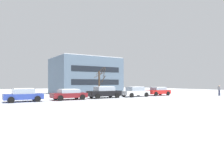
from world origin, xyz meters
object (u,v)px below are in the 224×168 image
Objects in this scene: parked_car_white at (135,92)px; pedestrian_crossing at (219,90)px; parked_car_maroon at (69,94)px; parked_car_red at (158,91)px; parked_car_black at (104,92)px; parked_car_blue at (23,95)px.

parked_car_white is 13.90m from pedestrian_crossing.
parked_car_red is (15.14, 0.36, 0.03)m from parked_car_maroon.
pedestrian_crossing is (12.91, -5.14, 0.22)m from parked_car_white.
parked_car_white reaches higher than parked_car_red.
parked_car_black is at bearing 163.32° from pedestrian_crossing.
parked_car_white is (5.05, -0.25, -0.03)m from parked_car_black.
parked_car_black is 1.09× the size of parked_car_white.
pedestrian_crossing reaches higher than parked_car_blue.
parked_car_blue is 5.05m from parked_car_maroon.
pedestrian_crossing is at bearing -10.59° from parked_car_blue.
parked_car_white is 2.50× the size of pedestrian_crossing.
pedestrian_crossing reaches higher than parked_car_maroon.
parked_car_maroon is 10.10m from parked_car_white.
parked_car_blue is 0.95× the size of parked_car_maroon.
parked_car_black is at bearing 2.73° from parked_car_maroon.
pedestrian_crossing is (28.06, -5.25, 0.24)m from parked_car_blue.
parked_car_blue is 10.10m from parked_car_black.
parked_car_maroon is 15.15m from parked_car_red.
parked_car_blue is at bearing 178.82° from parked_car_maroon.
parked_car_black is (10.10, 0.14, 0.05)m from parked_car_blue.
parked_car_white reaches higher than parked_car_blue.
parked_car_red reaches higher than parked_car_maroon.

